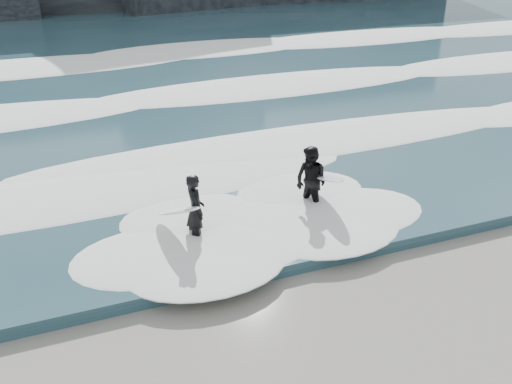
% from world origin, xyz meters
% --- Properties ---
extents(ground, '(120.00, 120.00, 0.00)m').
position_xyz_m(ground, '(0.00, 0.00, 0.00)').
color(ground, '#8A6948').
rests_on(ground, ground).
extents(sea, '(90.00, 52.00, 0.30)m').
position_xyz_m(sea, '(0.00, 29.00, 0.15)').
color(sea, '#264551').
rests_on(sea, ground).
extents(foam_near, '(60.00, 3.20, 0.20)m').
position_xyz_m(foam_near, '(0.00, 9.00, 0.40)').
color(foam_near, white).
rests_on(foam_near, sea).
extents(foam_mid, '(60.00, 4.00, 0.24)m').
position_xyz_m(foam_mid, '(0.00, 16.00, 0.42)').
color(foam_mid, white).
rests_on(foam_mid, sea).
extents(foam_far, '(60.00, 4.80, 0.30)m').
position_xyz_m(foam_far, '(0.00, 25.00, 0.45)').
color(foam_far, white).
rests_on(foam_far, sea).
extents(surfer_left, '(1.14, 1.88, 1.79)m').
position_xyz_m(surfer_left, '(-1.43, 5.10, 0.90)').
color(surfer_left, black).
rests_on(surfer_left, ground).
extents(surfer_right, '(1.30, 2.03, 1.85)m').
position_xyz_m(surfer_right, '(1.85, 5.47, 0.93)').
color(surfer_right, black).
rests_on(surfer_right, ground).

